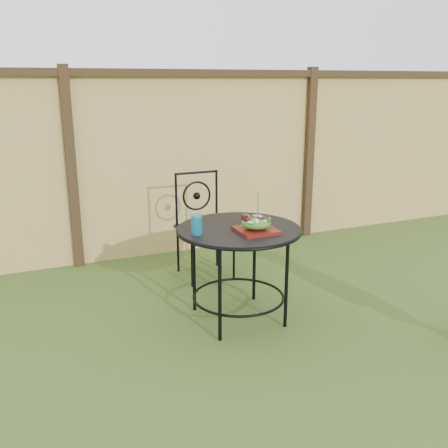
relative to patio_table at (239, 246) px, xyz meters
name	(u,v)px	position (x,y,z in m)	size (l,w,h in m)	color
ground	(310,339)	(0.33, -0.50, -0.59)	(60.00, 60.00, 0.00)	#214014
fence	(200,161)	(0.33, 1.69, 0.36)	(8.00, 0.12, 1.90)	#EFCE76
patio_table	(239,246)	(0.00, 0.00, 0.00)	(0.92, 0.92, 0.72)	black
patio_chair	(203,222)	(0.08, 0.96, -0.08)	(0.46, 0.46, 0.95)	black
salad_plate	(256,230)	(0.07, -0.14, 0.15)	(0.27, 0.27, 0.02)	#490A0A
salad	(256,223)	(0.07, -0.14, 0.20)	(0.21, 0.21, 0.08)	#235614
fork	(258,205)	(0.08, -0.14, 0.33)	(0.01, 0.01, 0.18)	silver
drinking_glass	(197,224)	(-0.34, -0.03, 0.21)	(0.08, 0.08, 0.14)	#0B6A84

